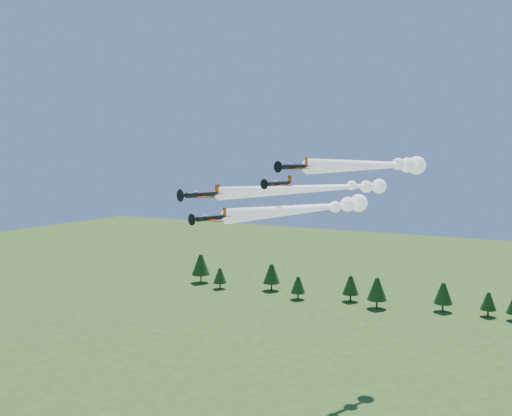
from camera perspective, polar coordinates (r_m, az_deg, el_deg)
The scene contains 5 objects.
plane_lead at distance 109.37m, azimuth 5.71°, elevation -0.01°, with size 17.39×43.36×3.70m.
plane_left at distance 128.64m, azimuth 6.51°, elevation 1.99°, with size 25.18×57.60×3.70m.
plane_right at distance 109.02m, azimuth 12.27°, elevation 4.21°, with size 16.61×39.77×3.70m.
plane_slot at distance 104.60m, azimuth 2.17°, elevation 2.46°, with size 6.83×7.57×2.39m.
treeline at distance 203.46m, azimuth 14.98°, elevation -8.05°, with size 179.93×16.06×11.90m.
Camera 1 is at (48.27, -85.02, 52.59)m, focal length 40.00 mm.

